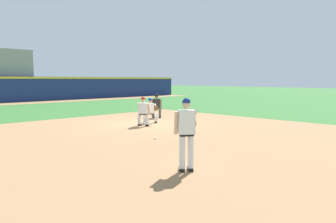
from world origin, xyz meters
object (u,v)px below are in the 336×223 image
object	(u,v)px
first_base_bag	(147,123)
first_baseman	(151,109)
umpire	(157,105)
baserunner	(143,110)
baseball	(155,139)
pitcher	(187,130)

from	to	relation	value
first_base_bag	first_baseman	size ratio (longest dim) A/B	0.28
first_base_bag	umpire	world-z (taller)	umpire
first_baseman	baserunner	world-z (taller)	baserunner
first_base_bag	baserunner	size ratio (longest dim) A/B	0.26
umpire	baseball	bearing A→B (deg)	-133.55
first_base_bag	umpire	bearing A→B (deg)	36.89
first_base_bag	baserunner	world-z (taller)	baserunner
first_baseman	baserunner	bearing A→B (deg)	-151.94
first_baseman	baserunner	distance (m)	1.09
baserunner	umpire	distance (m)	3.47
first_base_bag	first_baseman	world-z (taller)	first_baseman
first_base_bag	baseball	world-z (taller)	first_base_bag
baseball	first_baseman	size ratio (longest dim) A/B	0.06
baseball	pitcher	world-z (taller)	pitcher
baseball	first_baseman	bearing A→B (deg)	50.00
pitcher	umpire	distance (m)	11.51
pitcher	baseball	bearing A→B (deg)	57.54
baseball	umpire	size ratio (longest dim) A/B	0.05
pitcher	first_baseman	distance (m)	9.18
pitcher	first_baseman	world-z (taller)	pitcher
pitcher	umpire	bearing A→B (deg)	50.73
first_base_bag	baserunner	bearing A→B (deg)	-148.05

